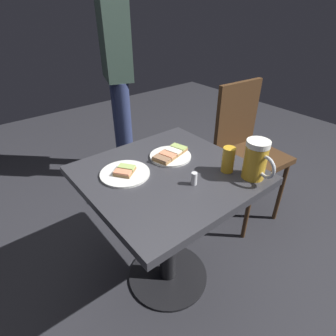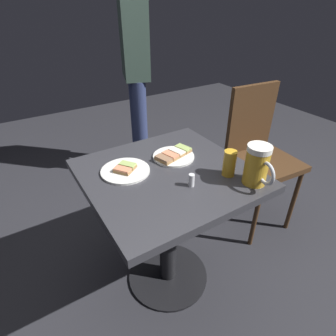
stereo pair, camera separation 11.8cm
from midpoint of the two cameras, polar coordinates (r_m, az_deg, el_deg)
ground_plane at (r=1.68m, az=-2.16°, el=-21.49°), size 6.00×6.00×0.00m
cafe_table at (r=1.29m, az=-2.64°, el=-7.13°), size 0.68×0.70×0.70m
plate_near at (r=1.30m, az=-2.10°, el=2.63°), size 0.20×0.20×0.03m
plate_far at (r=1.19m, az=-11.76°, el=-1.10°), size 0.21×0.21×0.03m
beer_mug at (r=1.15m, az=15.11°, el=1.52°), size 0.15×0.10×0.17m
beer_glass_small at (r=1.19m, az=9.65°, el=1.65°), size 0.05×0.05×0.11m
salt_shaker at (r=1.10m, az=2.40°, el=-2.31°), size 0.02×0.02×0.05m
cafe_chair at (r=1.83m, az=14.03°, el=4.60°), size 0.41×0.41×0.92m
patron_standing at (r=2.21m, az=-12.31°, el=20.73°), size 0.36×0.28×1.63m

